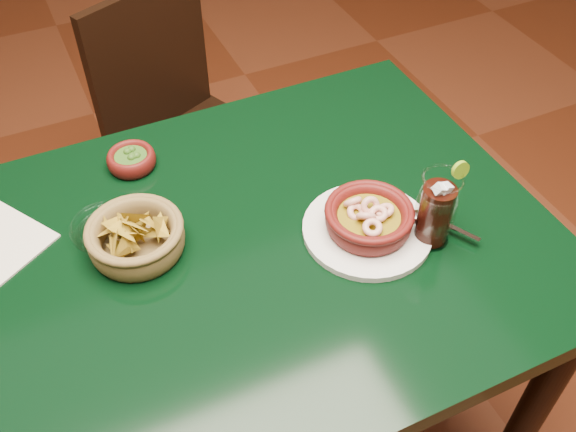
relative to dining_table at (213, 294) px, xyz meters
name	(u,v)px	position (x,y,z in m)	size (l,w,h in m)	color
dining_table	(213,294)	(0.00, 0.00, 0.00)	(1.20, 0.80, 0.75)	black
dining_chair	(186,132)	(0.16, 0.70, -0.19)	(0.51, 0.51, 0.85)	black
shrimp_plate	(369,221)	(0.27, -0.06, 0.13)	(0.27, 0.23, 0.08)	silver
chip_basket	(136,237)	(-0.10, 0.07, 0.13)	(0.20, 0.20, 0.13)	brown
guacamole_ramekin	(131,160)	(-0.05, 0.28, 0.12)	(0.11, 0.11, 0.04)	#480E0C
cola_drink	(436,210)	(0.37, -0.12, 0.17)	(0.14, 0.14, 0.16)	white
glass_ashtray	(103,228)	(-0.14, 0.13, 0.11)	(0.12, 0.12, 0.03)	white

